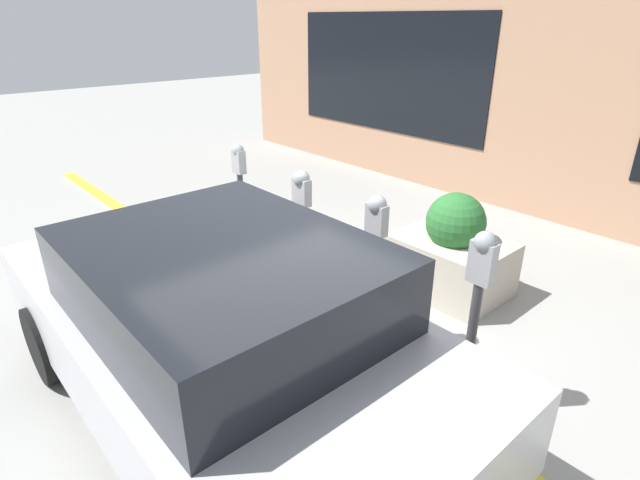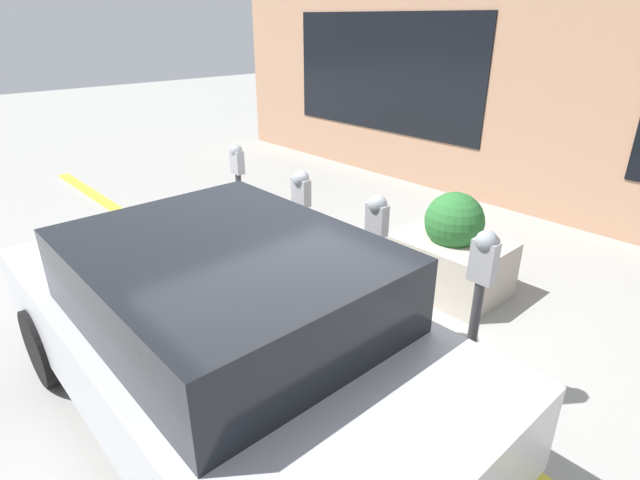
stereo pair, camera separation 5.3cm
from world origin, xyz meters
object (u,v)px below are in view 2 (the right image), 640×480
(parking_meter_second, at_px, (375,251))
(parking_meter_middle, at_px, (301,209))
(parking_meter_nearest, at_px, (479,292))
(parking_meter_fourth, at_px, (239,190))
(planter_box, at_px, (451,253))
(parked_car_front, at_px, (221,326))

(parking_meter_second, height_order, parking_meter_middle, parking_meter_middle)
(parking_meter_nearest, relative_size, parking_meter_middle, 1.00)
(parking_meter_second, bearing_deg, parking_meter_nearest, 178.05)
(parking_meter_fourth, xyz_separation_m, planter_box, (-1.81, -1.40, -0.57))
(parking_meter_fourth, bearing_deg, parking_meter_nearest, 179.96)
(parking_meter_middle, bearing_deg, parked_car_front, 118.52)
(planter_box, bearing_deg, parking_meter_nearest, 128.41)
(parking_meter_nearest, bearing_deg, planter_box, -51.59)
(parking_meter_middle, bearing_deg, parking_meter_second, -178.91)
(parking_meter_second, distance_m, parked_car_front, 1.42)
(parking_meter_second, height_order, parked_car_front, parking_meter_second)
(parking_meter_second, relative_size, parking_meter_fourth, 0.95)
(parking_meter_nearest, relative_size, parked_car_front, 0.36)
(parking_meter_fourth, bearing_deg, parked_car_front, 142.49)
(parking_meter_second, distance_m, parking_meter_fourth, 1.95)
(parking_meter_fourth, relative_size, planter_box, 1.32)
(parking_meter_second, relative_size, parking_meter_middle, 1.00)
(parking_meter_nearest, xyz_separation_m, parking_meter_fourth, (2.93, -0.00, 0.02))
(parking_meter_nearest, height_order, parking_meter_fourth, parking_meter_fourth)
(parking_meter_second, distance_m, planter_box, 1.47)
(parking_meter_middle, bearing_deg, planter_box, -119.50)
(parking_meter_nearest, height_order, planter_box, parking_meter_nearest)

